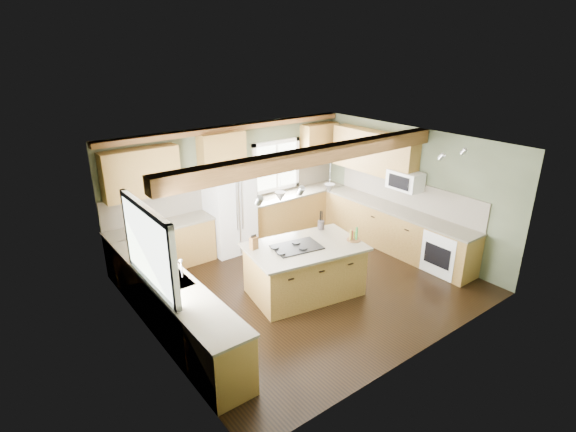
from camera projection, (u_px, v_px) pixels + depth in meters
floor at (304, 285)px, 8.28m from camera, size 5.60×5.60×0.00m
ceiling at (307, 146)px, 7.33m from camera, size 5.60×5.60×0.00m
wall_back at (232, 185)px, 9.66m from camera, size 5.60×0.00×5.60m
wall_left at (149, 264)px, 6.23m from camera, size 0.00×5.00×5.00m
wall_right at (409, 189)px, 9.38m from camera, size 0.00×5.00×5.00m
ceiling_beam at (315, 156)px, 7.22m from camera, size 5.55×0.26×0.26m
soffit_trim at (232, 128)px, 9.13m from camera, size 5.55×0.20×0.10m
backsplash_back at (233, 189)px, 9.68m from camera, size 5.58×0.03×0.58m
backsplash_right at (406, 193)px, 9.44m from camera, size 0.03×3.70×0.58m
base_cab_back_left at (162, 247)px, 8.74m from camera, size 2.02×0.60×0.88m
counter_back_left at (160, 226)px, 8.58m from camera, size 2.06×0.64×0.04m
base_cab_back_right at (295, 211)px, 10.59m from camera, size 2.62×0.60×0.88m
counter_back_right at (295, 193)px, 10.42m from camera, size 2.66×0.64×0.04m
base_cab_left at (174, 309)px, 6.75m from camera, size 0.60×3.70×0.88m
counter_left at (171, 282)px, 6.58m from camera, size 0.64×3.74×0.04m
base_cab_right at (394, 230)px, 9.56m from camera, size 0.60×3.70×0.88m
counter_right at (396, 210)px, 9.39m from camera, size 0.64×3.74×0.04m
upper_cab_back_left at (141, 173)px, 8.17m from camera, size 1.40×0.35×0.90m
upper_cab_over_fridge at (222, 150)px, 9.05m from camera, size 0.96×0.35×0.70m
upper_cab_right at (373, 152)px, 9.71m from camera, size 0.35×2.20×0.90m
upper_cab_back_corner at (319, 143)px, 10.59m from camera, size 0.90×0.35×0.90m
window_left at (147, 247)px, 6.19m from camera, size 0.04×1.60×1.05m
window_back at (276, 166)px, 10.20m from camera, size 1.10×0.04×1.00m
sink at (171, 281)px, 6.58m from camera, size 0.50×0.65×0.03m
faucet at (182, 269)px, 6.63m from camera, size 0.02×0.02×0.28m
dishwasher at (216, 354)px, 5.79m from camera, size 0.60×0.60×0.84m
oven at (447, 252)px, 8.59m from camera, size 0.60×0.72×0.84m
microwave at (405, 180)px, 9.13m from camera, size 0.40×0.70×0.38m
pendant_left at (280, 197)px, 7.14m from camera, size 0.18×0.18×0.16m
pendant_right at (330, 189)px, 7.54m from camera, size 0.18×0.18×0.16m
refrigerator at (230, 210)px, 9.36m from camera, size 0.90×0.74×1.80m
island at (304, 271)px, 7.86m from camera, size 2.02×1.43×0.88m
island_top at (305, 247)px, 7.70m from camera, size 2.16×1.58×0.04m
cooktop at (297, 247)px, 7.62m from camera, size 0.88×0.67×0.02m
knife_block at (254, 243)px, 7.54m from camera, size 0.14×0.11×0.21m
utensil_crock at (321, 225)px, 8.34m from camera, size 0.14×0.14×0.16m
bottle_tray at (354, 234)px, 7.86m from camera, size 0.34×0.34×0.23m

